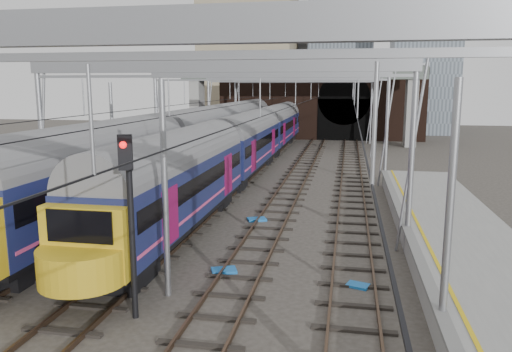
% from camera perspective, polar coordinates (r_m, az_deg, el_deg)
% --- Properties ---
extents(ground, '(160.00, 160.00, 0.00)m').
position_cam_1_polar(ground, '(15.46, -12.67, -16.08)').
color(ground, '#38332D').
rests_on(ground, ground).
extents(tracks, '(14.40, 80.00, 0.22)m').
position_cam_1_polar(tracks, '(29.05, -1.02, -3.22)').
color(tracks, '#4C3828').
rests_on(tracks, ground).
extents(overhead_line, '(16.80, 80.00, 8.00)m').
position_cam_1_polar(overhead_line, '(34.63, 1.12, 9.89)').
color(overhead_line, gray).
rests_on(overhead_line, ground).
extents(retaining_wall, '(28.00, 2.75, 9.00)m').
position_cam_1_polar(retaining_wall, '(64.79, 6.81, 8.02)').
color(retaining_wall, black).
rests_on(retaining_wall, ground).
extents(overbridge, '(28.00, 3.00, 9.25)m').
position_cam_1_polar(overbridge, '(58.95, 5.10, 10.69)').
color(overbridge, gray).
rests_on(overbridge, ground).
extents(city_skyline, '(37.50, 27.50, 60.00)m').
position_cam_1_polar(city_skyline, '(83.84, 8.84, 17.21)').
color(city_skyline, tan).
rests_on(city_skyline, ground).
extents(train_main, '(2.81, 65.01, 4.83)m').
position_cam_1_polar(train_main, '(46.28, 0.95, 4.94)').
color(train_main, black).
rests_on(train_main, ground).
extents(train_second, '(3.04, 70.33, 5.16)m').
position_cam_1_polar(train_second, '(49.25, -3.23, 5.41)').
color(train_second, black).
rests_on(train_second, ground).
extents(signal_near_centre, '(0.42, 0.49, 5.48)m').
position_cam_1_polar(signal_near_centre, '(14.65, -14.24, -3.45)').
color(signal_near_centre, black).
rests_on(signal_near_centre, ground).
extents(relay_cabinet, '(0.74, 0.67, 1.24)m').
position_cam_1_polar(relay_cabinet, '(20.37, -25.01, -8.38)').
color(relay_cabinet, silver).
rests_on(relay_cabinet, ground).
extents(equip_cover_a, '(1.09, 0.93, 0.11)m').
position_cam_1_polar(equip_cover_a, '(18.84, -3.69, -10.72)').
color(equip_cover_a, blue).
rests_on(equip_cover_a, ground).
extents(equip_cover_b, '(1.12, 0.98, 0.11)m').
position_cam_1_polar(equip_cover_b, '(25.64, 0.09, -4.97)').
color(equip_cover_b, blue).
rests_on(equip_cover_b, ground).
extents(equip_cover_c, '(0.87, 0.73, 0.09)m').
position_cam_1_polar(equip_cover_c, '(17.87, 11.56, -12.15)').
color(equip_cover_c, blue).
rests_on(equip_cover_c, ground).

